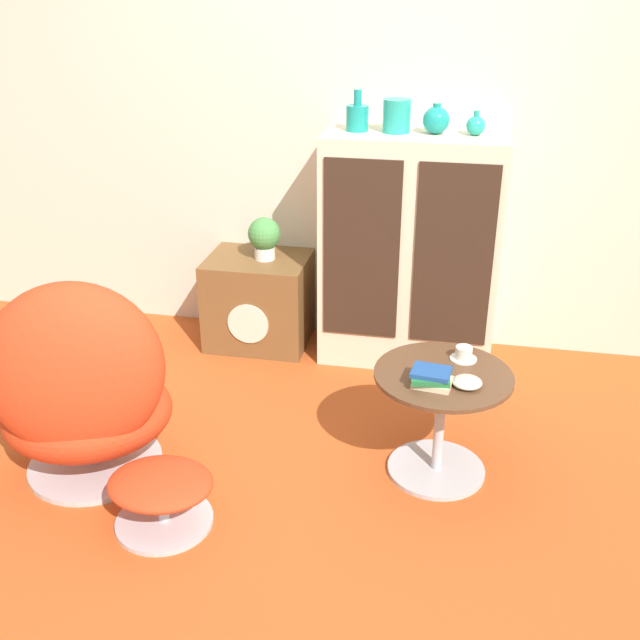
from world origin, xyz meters
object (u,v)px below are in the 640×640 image
at_px(book_stack, 431,378).
at_px(sideboard, 410,251).
at_px(vase_inner_right, 436,120).
at_px(teacup, 464,354).
at_px(tv_console, 259,300).
at_px(vase_rightmost, 476,125).
at_px(ottoman, 161,491).
at_px(vase_leftmost, 357,117).
at_px(bowl, 467,382).
at_px(egg_chair, 82,393).
at_px(potted_plant, 264,236).
at_px(coffee_table, 440,413).
at_px(vase_inner_left, 397,116).

bearing_deg(book_stack, sideboard, 99.30).
relative_size(vase_inner_right, teacup, 1.30).
bearing_deg(tv_console, vase_rightmost, 0.31).
bearing_deg(ottoman, vase_leftmost, 73.11).
bearing_deg(teacup, bowl, -85.08).
distance_m(egg_chair, potted_plant, 1.47).
distance_m(potted_plant, book_stack, 1.55).
relative_size(ottoman, bowl, 3.46).
distance_m(coffee_table, book_stack, 0.25).
xyz_separation_m(potted_plant, book_stack, (1.00, -1.18, -0.13)).
distance_m(ottoman, potted_plant, 1.70).
bearing_deg(bowl, egg_chair, -171.65).
xyz_separation_m(sideboard, potted_plant, (-0.81, -0.00, 0.03)).
bearing_deg(coffee_table, tv_console, 135.48).
relative_size(egg_chair, vase_inner_right, 6.28).
relative_size(vase_rightmost, bowl, 1.00).
distance_m(teacup, book_stack, 0.27).
distance_m(book_stack, bowl, 0.14).
height_order(ottoman, vase_rightmost, vase_rightmost).
bearing_deg(teacup, vase_inner_left, 113.98).
xyz_separation_m(egg_chair, potted_plant, (0.41, 1.39, 0.24)).
distance_m(ottoman, vase_inner_right, 2.19).
relative_size(teacup, bowl, 0.96).
bearing_deg(potted_plant, vase_rightmost, 0.27).
bearing_deg(vase_inner_right, coffee_table, -82.30).
xyz_separation_m(vase_inner_left, potted_plant, (-0.70, -0.01, -0.68)).
height_order(coffee_table, vase_inner_right, vase_inner_right).
height_order(sideboard, coffee_table, sideboard).
distance_m(vase_leftmost, bowl, 1.55).
height_order(teacup, book_stack, book_stack).
bearing_deg(vase_inner_left, tv_console, -179.53).
relative_size(vase_leftmost, teacup, 1.77).
height_order(coffee_table, vase_leftmost, vase_leftmost).
xyz_separation_m(coffee_table, bowl, (0.10, -0.09, 0.21)).
distance_m(vase_inner_right, vase_rightmost, 0.19).
bearing_deg(vase_inner_right, vase_rightmost, 0.00).
distance_m(vase_rightmost, bowl, 1.41).
relative_size(sideboard, bowl, 10.40).
relative_size(vase_inner_left, bowl, 1.36).
bearing_deg(ottoman, potted_plant, 90.35).
bearing_deg(potted_plant, ottoman, -89.65).
relative_size(ottoman, vase_leftmost, 2.04).
bearing_deg(vase_inner_right, vase_inner_left, 180.00).
bearing_deg(vase_inner_right, vase_leftmost, -180.00).
xyz_separation_m(ottoman, vase_rightmost, (1.08, 1.63, 1.14)).
xyz_separation_m(vase_inner_left, vase_rightmost, (0.39, 0.00, -0.03)).
height_order(ottoman, vase_leftmost, vase_leftmost).
relative_size(tv_console, ottoman, 1.37).
distance_m(ottoman, vase_rightmost, 2.26).
relative_size(vase_rightmost, potted_plant, 0.50).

